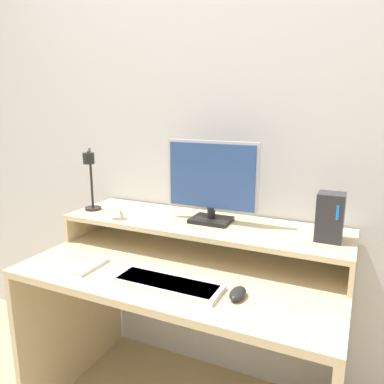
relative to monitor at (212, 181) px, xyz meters
The scene contains 9 objects.
wall_back 0.27m from the monitor, 100.00° to the left, with size 6.00×0.05×2.50m.
desk 0.57m from the monitor, 100.31° to the right, with size 1.29×0.72×0.74m.
monitor_shelf 0.21m from the monitor, 151.42° to the right, with size 1.29×0.37×0.14m.
monitor is the anchor object (origin of this frame).
desk_lamp 0.58m from the monitor, 167.77° to the right, with size 0.16×0.18×0.31m.
router_dock 0.51m from the monitor, ahead, with size 0.10×0.10×0.19m.
keyboard 0.50m from the monitor, 91.86° to the right, with size 0.41×0.14×0.02m.
mouse 0.54m from the monitor, 55.69° to the right, with size 0.05×0.10×0.03m.
remote_control 0.62m from the monitor, 133.36° to the right, with size 0.05×0.18×0.02m.
Camera 1 is at (0.64, -0.94, 1.39)m, focal length 35.00 mm.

